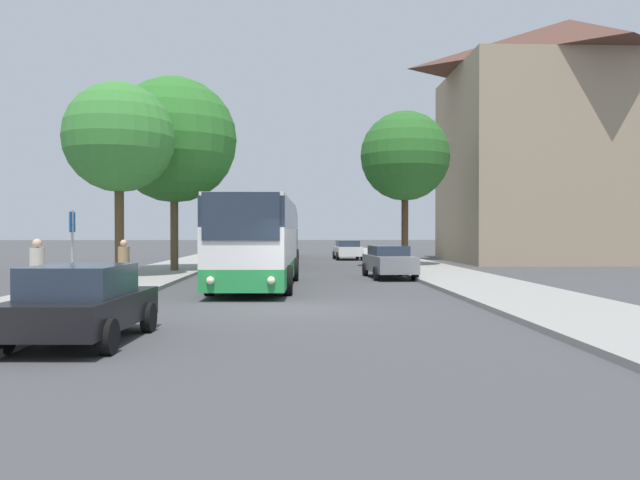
% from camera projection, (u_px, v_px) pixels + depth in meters
% --- Properties ---
extents(ground_plane, '(300.00, 300.00, 0.00)m').
position_uv_depth(ground_plane, '(300.00, 309.00, 17.02)').
color(ground_plane, '#424244').
rests_on(ground_plane, ground).
extents(sidewalk_left, '(4.00, 120.00, 0.15)m').
position_uv_depth(sidewalk_left, '(40.00, 307.00, 16.77)').
color(sidewalk_left, gray).
rests_on(sidewalk_left, ground_plane).
extents(sidewalk_right, '(4.00, 120.00, 0.15)m').
position_uv_depth(sidewalk_right, '(552.00, 305.00, 17.28)').
color(sidewalk_right, gray).
rests_on(sidewalk_right, ground_plane).
extents(building_right_background, '(16.20, 11.88, 17.01)m').
position_uv_depth(building_right_background, '(569.00, 141.00, 43.71)').
color(building_right_background, gray).
rests_on(building_right_background, ground_plane).
extents(bus_front, '(3.13, 10.49, 3.32)m').
position_uv_depth(bus_front, '(258.00, 241.00, 23.67)').
color(bus_front, '#238942').
rests_on(bus_front, ground_plane).
extents(bus_middle, '(3.01, 11.50, 3.41)m').
position_uv_depth(bus_middle, '(274.00, 237.00, 37.18)').
color(bus_middle, silver).
rests_on(bus_middle, ground_plane).
extents(bus_rear, '(2.96, 11.40, 3.30)m').
position_uv_depth(bus_rear, '(278.00, 236.00, 51.66)').
color(bus_rear, '#2D2D2D').
rests_on(bus_rear, ground_plane).
extents(parked_car_left_curb, '(2.14, 3.98, 1.48)m').
position_uv_depth(parked_car_left_curb, '(82.00, 303.00, 11.79)').
color(parked_car_left_curb, black).
rests_on(parked_car_left_curb, ground_plane).
extents(parked_car_right_near, '(2.11, 4.73, 1.47)m').
position_uv_depth(parked_car_right_near, '(389.00, 261.00, 28.42)').
color(parked_car_right_near, slate).
rests_on(parked_car_right_near, ground_plane).
extents(parked_car_right_far, '(2.18, 4.22, 1.46)m').
position_uv_depth(parked_car_right_far, '(348.00, 250.00, 47.53)').
color(parked_car_right_far, silver).
rests_on(parked_car_right_far, ground_plane).
extents(bus_stop_sign, '(0.08, 0.45, 2.60)m').
position_uv_depth(bus_stop_sign, '(72.00, 244.00, 18.45)').
color(bus_stop_sign, gray).
rests_on(bus_stop_sign, sidewalk_left).
extents(pedestrian_waiting_near, '(0.36, 0.36, 1.70)m').
position_uv_depth(pedestrian_waiting_near, '(124.00, 266.00, 20.10)').
color(pedestrian_waiting_near, '#23232D').
rests_on(pedestrian_waiting_near, sidewalk_left).
extents(pedestrian_waiting_far, '(0.36, 0.36, 1.78)m').
position_uv_depth(pedestrian_waiting_far, '(37.00, 273.00, 15.79)').
color(pedestrian_waiting_far, '#23232D').
rests_on(pedestrian_waiting_far, sidewalk_left).
extents(tree_left_near, '(6.38, 6.38, 9.85)m').
position_uv_depth(tree_left_near, '(174.00, 140.00, 31.83)').
color(tree_left_near, brown).
rests_on(tree_left_near, sidewalk_left).
extents(tree_left_far, '(4.81, 4.81, 8.52)m').
position_uv_depth(tree_left_far, '(119.00, 138.00, 27.31)').
color(tree_left_far, '#513D23').
rests_on(tree_left_far, sidewalk_left).
extents(tree_right_near, '(5.21, 5.21, 9.00)m').
position_uv_depth(tree_right_near, '(405.00, 156.00, 36.35)').
color(tree_right_near, '#47331E').
rests_on(tree_right_near, sidewalk_right).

